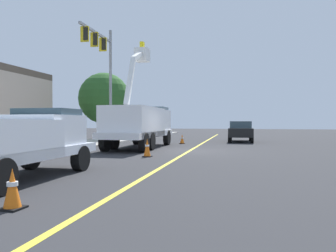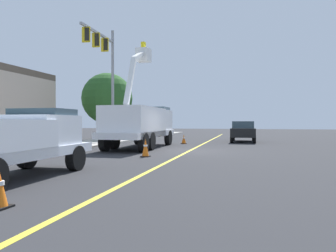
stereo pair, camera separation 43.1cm
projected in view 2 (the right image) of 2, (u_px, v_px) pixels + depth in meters
The scene contains 10 objects.
ground at pixel (190, 151), 18.18m from camera, with size 120.00×120.00×0.00m, color #2D2D30.
sidewalk_far_side at pixel (61, 147), 20.11m from camera, with size 60.00×3.60×0.12m, color #B2ADA3.
lane_centre_stripe at pixel (190, 151), 18.18m from camera, with size 50.00×0.16×0.01m, color yellow.
utility_bucket_truck at pixel (141, 122), 20.46m from camera, with size 8.29×2.84×7.18m.
service_pickup_truck at pixel (12, 140), 9.16m from camera, with size 5.67×2.36×2.06m.
passing_minivan at pixel (243, 130), 26.56m from camera, with size 4.87×2.10×1.69m.
traffic_cone_mid_front at pixel (145, 148), 15.07m from camera, with size 0.40×0.40×0.85m.
traffic_cone_mid_rear at pixel (184, 139), 24.12m from camera, with size 0.40×0.40×0.70m.
traffic_signal_mast at pixel (105, 62), 23.85m from camera, with size 5.14×0.67×8.82m.
street_tree_right at pixel (107, 98), 29.30m from camera, with size 4.61×4.61×6.10m.
Camera 2 is at (-17.80, -3.80, 1.63)m, focal length 34.42 mm.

